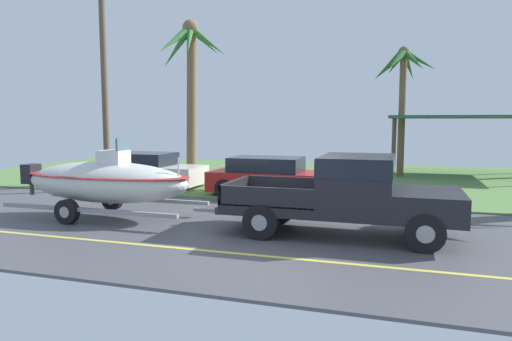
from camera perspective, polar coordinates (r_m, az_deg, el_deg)
ground at (r=19.03m, az=9.35°, el=-1.95°), size 36.00×22.00×0.11m
pickup_truck_towing at (r=10.80m, az=12.18°, el=-2.57°), size 5.51×2.15×1.86m
boat_on_trailer at (r=13.23m, az=-18.06°, el=-1.30°), size 6.25×2.18×2.19m
parked_sedan_near at (r=16.19m, az=1.85°, el=-0.85°), size 4.40×1.84×1.38m
parked_sedan_far at (r=19.00m, az=-13.67°, el=0.02°), size 4.73×1.93×1.38m
carport_awning at (r=24.14m, az=24.84°, el=5.89°), size 7.22×4.84×2.90m
palm_tree_near_left at (r=20.04m, az=-8.10°, el=12.50°), size 3.03×3.23×6.85m
palm_tree_mid at (r=22.63m, az=17.55°, el=10.94°), size 2.95×2.86×6.04m
utility_pole at (r=18.51m, az=-18.28°, el=12.03°), size 0.24×1.80×8.96m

